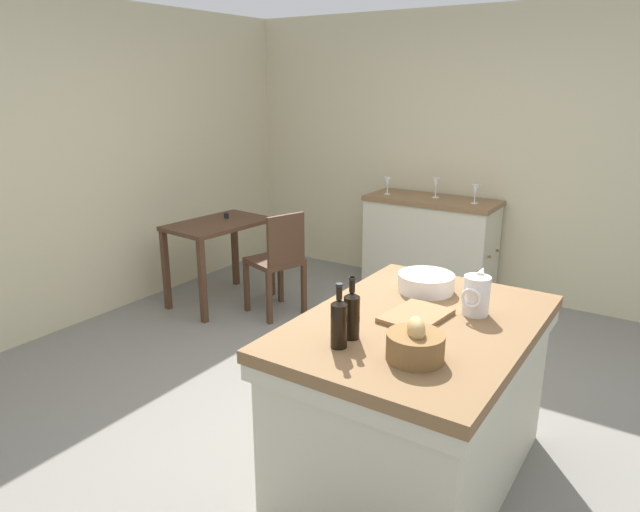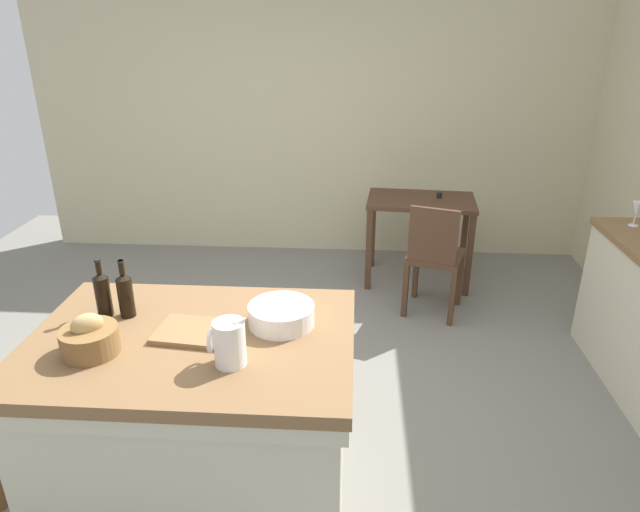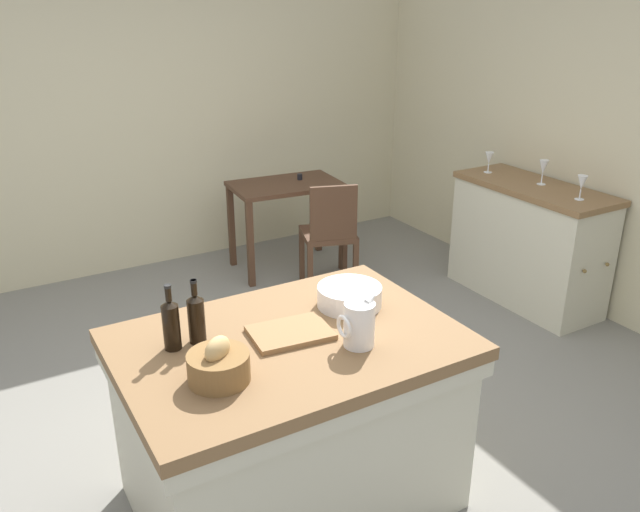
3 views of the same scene
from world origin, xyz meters
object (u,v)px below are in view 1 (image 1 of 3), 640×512
object	(u,v)px
cutting_board	(416,316)
wine_glass_left	(436,184)
wine_bottle_amber	(339,322)
wine_glass_middle	(388,183)
wooden_chair	(278,260)
wash_bowl	(426,283)
bread_basket	(415,344)
wine_glass_far_left	(475,191)
pitcher	(476,295)
wine_bottle_dark	(352,314)
writing_desk	(219,236)
side_cabinet	(430,245)
island_table	(414,394)

from	to	relation	value
cutting_board	wine_glass_left	xyz separation A→B (m)	(2.62, 0.99, 0.16)
cutting_board	wine_bottle_amber	xyz separation A→B (m)	(-0.47, 0.15, 0.10)
wine_bottle_amber	wine_glass_middle	bearing A→B (deg)	23.48
wooden_chair	wash_bowl	world-z (taller)	wash_bowl
bread_basket	wine_glass_far_left	distance (m)	3.05
pitcher	wine_glass_far_left	distance (m)	2.48
wine_bottle_dark	wine_glass_middle	distance (m)	3.16
writing_desk	wine_bottle_amber	size ratio (longest dim) A/B	3.28
side_cabinet	wine_glass_far_left	distance (m)	0.70
wine_bottle_dark	island_table	bearing A→B (deg)	-25.90
cutting_board	wine_bottle_amber	size ratio (longest dim) A/B	1.18
pitcher	wine_glass_left	world-z (taller)	same
wash_bowl	wine_glass_middle	size ratio (longest dim) A/B	1.87
side_cabinet	writing_desk	world-z (taller)	side_cabinet
writing_desk	island_table	bearing A→B (deg)	-117.07
writing_desk	bread_basket	bearing A→B (deg)	-121.99
side_cabinet	wash_bowl	size ratio (longest dim) A/B	4.07
wine_glass_left	wash_bowl	bearing A→B (deg)	-158.58
writing_desk	wine_glass_far_left	size ratio (longest dim) A/B	5.60
pitcher	wash_bowl	xyz separation A→B (m)	(0.17, 0.33, -0.05)
bread_basket	wine_glass_far_left	world-z (taller)	wine_glass_far_left
side_cabinet	wine_glass_middle	size ratio (longest dim) A/B	7.61
wooden_chair	wine_glass_far_left	world-z (taller)	wine_glass_far_left
wine_bottle_dark	wine_glass_middle	xyz separation A→B (m)	(2.88, 1.30, 0.05)
side_cabinet	pitcher	world-z (taller)	pitcher
wash_bowl	wine_glass_far_left	world-z (taller)	wine_glass_far_left
cutting_board	wine_bottle_dark	xyz separation A→B (m)	(-0.36, 0.15, 0.10)
side_cabinet	wine_bottle_amber	world-z (taller)	wine_bottle_amber
pitcher	wine_bottle_amber	size ratio (longest dim) A/B	0.82
wash_bowl	bread_basket	world-z (taller)	bread_basket
side_cabinet	wine_bottle_amber	xyz separation A→B (m)	(-3.04, -0.86, 0.52)
wooden_chair	pitcher	world-z (taller)	pitcher
side_cabinet	wash_bowl	world-z (taller)	wash_bowl
bread_basket	wine_glass_middle	bearing A→B (deg)	29.05
writing_desk	wine_glass_far_left	distance (m)	2.32
bread_basket	wine_bottle_amber	distance (m)	0.33
pitcher	island_table	bearing A→B (deg)	138.41
island_table	side_cabinet	xyz separation A→B (m)	(2.59, 1.02, -0.01)
pitcher	cutting_board	bearing A→B (deg)	133.39
wine_bottle_amber	wine_glass_left	size ratio (longest dim) A/B	1.58
pitcher	wooden_chair	bearing A→B (deg)	61.84
wine_glass_middle	wash_bowl	bearing A→B (deg)	-148.16
writing_desk	wine_bottle_dark	size ratio (longest dim) A/B	3.31
island_table	writing_desk	world-z (taller)	island_table
writing_desk	wine_glass_far_left	world-z (taller)	wine_glass_far_left
wine_bottle_dark	wine_glass_middle	bearing A→B (deg)	24.25
wine_glass_far_left	cutting_board	bearing A→B (deg)	-166.83
writing_desk	cutting_board	distance (m)	2.79
side_cabinet	wine_bottle_dark	distance (m)	3.10
bread_basket	wine_glass_far_left	size ratio (longest dim) A/B	1.41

